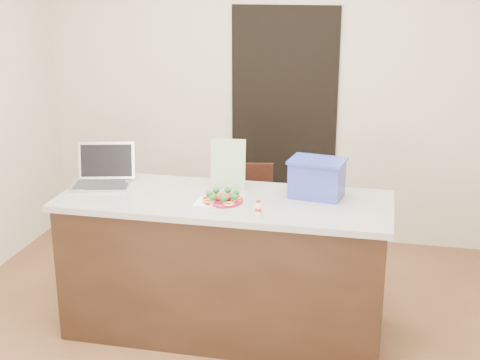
% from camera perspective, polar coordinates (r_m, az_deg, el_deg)
% --- Properties ---
extents(ground, '(4.00, 4.00, 0.00)m').
position_cam_1_polar(ground, '(4.32, -2.09, -14.25)').
color(ground, brown).
rests_on(ground, ground).
extents(room_shell, '(4.00, 4.00, 4.00)m').
position_cam_1_polar(room_shell, '(3.73, -2.37, 7.43)').
color(room_shell, white).
rests_on(room_shell, ground).
extents(doorway, '(0.90, 0.02, 2.00)m').
position_cam_1_polar(doorway, '(5.73, 3.74, 4.67)').
color(doorway, black).
rests_on(doorway, ground).
extents(island, '(2.06, 0.76, 0.92)m').
position_cam_1_polar(island, '(4.31, -1.32, -7.31)').
color(island, black).
rests_on(island, ground).
extents(plate, '(0.25, 0.25, 0.02)m').
position_cam_1_polar(plate, '(4.07, -1.46, -1.74)').
color(plate, maroon).
rests_on(plate, island).
extents(meatballs, '(0.10, 0.09, 0.04)m').
position_cam_1_polar(meatballs, '(4.07, -1.45, -1.41)').
color(meatballs, brown).
rests_on(meatballs, plate).
extents(broccoli, '(0.21, 0.21, 0.04)m').
position_cam_1_polar(broccoli, '(4.06, -1.47, -1.22)').
color(broccoli, '#144B1B').
rests_on(broccoli, plate).
extents(pepper_rings, '(0.22, 0.22, 0.01)m').
position_cam_1_polar(pepper_rings, '(4.07, -1.46, -1.62)').
color(pepper_rings, yellow).
rests_on(pepper_rings, plate).
extents(napkin, '(0.17, 0.17, 0.01)m').
position_cam_1_polar(napkin, '(4.05, -2.66, -1.94)').
color(napkin, silver).
rests_on(napkin, island).
extents(fork, '(0.06, 0.15, 0.00)m').
position_cam_1_polar(fork, '(4.06, -2.91, -1.79)').
color(fork, silver).
rests_on(fork, napkin).
extents(knife, '(0.03, 0.20, 0.01)m').
position_cam_1_polar(knife, '(4.03, -2.32, -1.95)').
color(knife, silver).
rests_on(knife, napkin).
extents(yogurt_bottle, '(0.04, 0.04, 0.08)m').
position_cam_1_polar(yogurt_bottle, '(3.87, 1.57, -2.42)').
color(yogurt_bottle, silver).
rests_on(yogurt_bottle, island).
extents(laptop, '(0.42, 0.38, 0.26)m').
position_cam_1_polar(laptop, '(4.48, -11.60, 0.56)').
color(laptop, '#A9AAAE').
rests_on(laptop, island).
extents(leaflet, '(0.23, 0.07, 0.32)m').
position_cam_1_polar(leaflet, '(4.29, -1.03, 1.40)').
color(leaflet, silver).
rests_on(leaflet, island).
extents(blue_box, '(0.37, 0.29, 0.24)m').
position_cam_1_polar(blue_box, '(4.16, 6.58, 0.18)').
color(blue_box, '#2A3698').
rests_on(blue_box, island).
extents(chair, '(0.44, 0.45, 0.87)m').
position_cam_1_polar(chair, '(5.10, 0.47, -2.89)').
color(chair, black).
rests_on(chair, ground).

